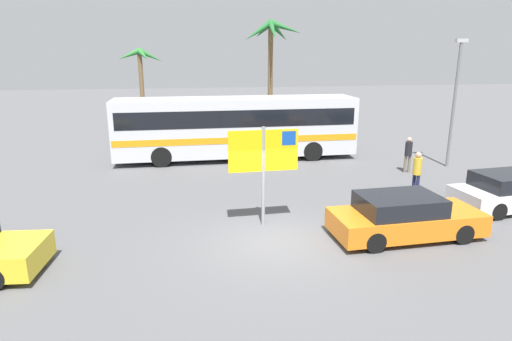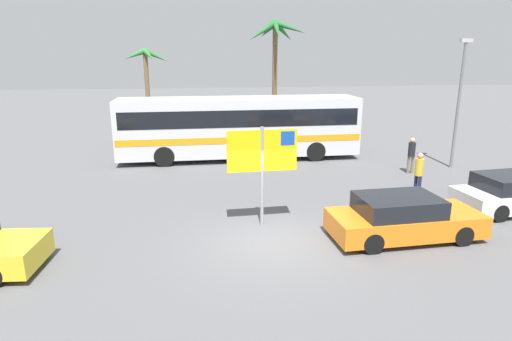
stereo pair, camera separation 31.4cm
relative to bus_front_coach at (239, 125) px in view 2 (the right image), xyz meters
The scene contains 9 objects.
ground 10.72m from the bus_front_coach, 90.81° to the right, with size 120.00×120.00×0.00m, color #565659.
bus_front_coach is the anchor object (origin of this frame).
ferry_sign 9.22m from the bus_front_coach, 91.44° to the right, with size 2.20×0.14×3.20m.
car_orange 11.50m from the bus_front_coach, 71.16° to the right, with size 4.53×1.95×1.32m.
pedestrian_near_sign 8.55m from the bus_front_coach, 28.38° to the right, with size 0.32×0.32×1.66m.
pedestrian_by_bus 9.49m from the bus_front_coach, 49.62° to the right, with size 0.32×0.32×1.72m.
lamp_post_left_side 10.66m from the bus_front_coach, 18.43° to the right, with size 0.56×0.20×6.01m.
palm_tree_seaside 12.32m from the bus_front_coach, 117.76° to the left, with size 3.23×3.37×5.77m.
palm_tree_inland 7.68m from the bus_front_coach, 62.28° to the left, with size 3.77×3.74×7.42m.
Camera 2 is at (-2.21, -11.39, 5.34)m, focal length 30.13 mm.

